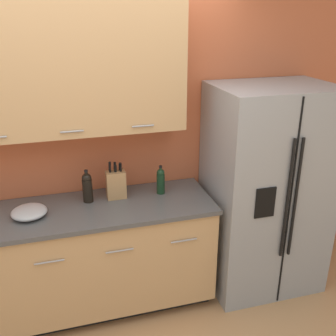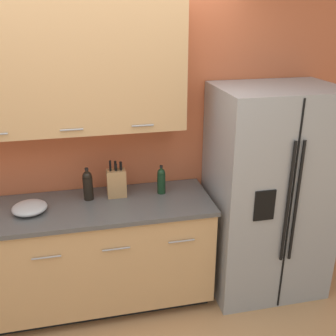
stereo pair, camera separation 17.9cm
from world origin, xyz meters
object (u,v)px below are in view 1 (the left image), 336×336
object	(u,v)px
oil_bottle	(161,180)
knife_block	(116,184)
refrigerator	(266,190)
mixing_bowl	(29,212)
wine_bottle	(87,187)

from	to	relation	value
oil_bottle	knife_block	bearing A→B (deg)	177.16
refrigerator	mixing_bowl	size ratio (longest dim) A/B	6.98
oil_bottle	mixing_bowl	size ratio (longest dim) A/B	0.94
refrigerator	wine_bottle	distance (m)	1.48
oil_bottle	refrigerator	bearing A→B (deg)	-8.57
mixing_bowl	oil_bottle	bearing A→B (deg)	6.63
wine_bottle	mixing_bowl	xyz separation A→B (m)	(-0.43, -0.13, -0.09)
refrigerator	mixing_bowl	world-z (taller)	refrigerator
oil_bottle	mixing_bowl	distance (m)	1.02
knife_block	oil_bottle	xyz separation A→B (m)	(0.36, -0.02, -0.01)
refrigerator	mixing_bowl	xyz separation A→B (m)	(-1.89, 0.02, 0.07)
oil_bottle	mixing_bowl	bearing A→B (deg)	-173.37
refrigerator	mixing_bowl	distance (m)	1.90
wine_bottle	oil_bottle	world-z (taller)	wine_bottle
refrigerator	knife_block	bearing A→B (deg)	173.07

